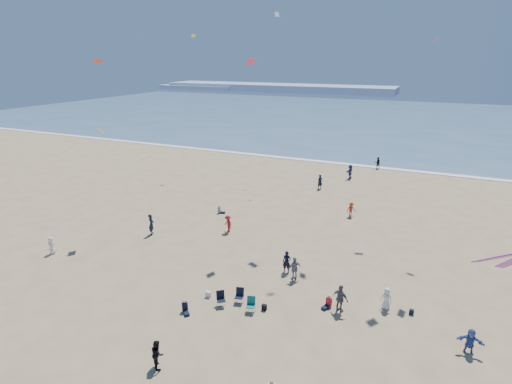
% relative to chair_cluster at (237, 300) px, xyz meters
% --- Properties ---
extents(ground, '(220.00, 220.00, 0.00)m').
position_rel_chair_cluster_xyz_m(ground, '(-1.53, -6.06, -0.50)').
color(ground, tan).
rests_on(ground, ground).
extents(ocean, '(220.00, 100.00, 0.06)m').
position_rel_chair_cluster_xyz_m(ocean, '(-1.53, 88.94, -0.47)').
color(ocean, '#476B84').
rests_on(ocean, ground).
extents(surf_line, '(220.00, 1.20, 0.08)m').
position_rel_chair_cluster_xyz_m(surf_line, '(-1.53, 38.94, -0.46)').
color(surf_line, white).
rests_on(surf_line, ground).
extents(headland_far, '(110.00, 20.00, 3.20)m').
position_rel_chair_cluster_xyz_m(headland_far, '(-61.53, 163.94, 1.10)').
color(headland_far, '#7A8EA8').
rests_on(headland_far, ground).
extents(headland_near, '(40.00, 14.00, 2.00)m').
position_rel_chair_cluster_xyz_m(headland_near, '(-101.53, 158.94, 0.50)').
color(headland_near, '#7A8EA8').
rests_on(headland_near, ground).
extents(standing_flyers, '(37.53, 47.07, 1.94)m').
position_rel_chair_cluster_xyz_m(standing_flyers, '(3.50, 12.18, 0.36)').
color(standing_flyers, white).
rests_on(standing_flyers, ground).
extents(seated_group, '(15.25, 22.16, 0.84)m').
position_rel_chair_cluster_xyz_m(seated_group, '(0.40, 0.31, -0.08)').
color(seated_group, silver).
rests_on(seated_group, ground).
extents(chair_cluster, '(2.79, 1.58, 1.00)m').
position_rel_chair_cluster_xyz_m(chair_cluster, '(0.00, 0.00, 0.00)').
color(chair_cluster, black).
rests_on(chair_cluster, ground).
extents(white_tote, '(0.35, 0.20, 0.40)m').
position_rel_chair_cluster_xyz_m(white_tote, '(-2.26, 0.23, -0.30)').
color(white_tote, silver).
rests_on(white_tote, ground).
extents(black_backpack, '(0.30, 0.22, 0.38)m').
position_rel_chair_cluster_xyz_m(black_backpack, '(1.72, 0.43, -0.31)').
color(black_backpack, black).
rests_on(black_backpack, ground).
extents(navy_bag, '(0.28, 0.18, 0.34)m').
position_rel_chair_cluster_xyz_m(navy_bag, '(10.26, 3.77, -0.33)').
color(navy_bag, black).
rests_on(navy_bag, ground).
extents(kites_aloft, '(40.85, 40.90, 28.25)m').
position_rel_chair_cluster_xyz_m(kites_aloft, '(7.38, 7.14, 13.74)').
color(kites_aloft, orange).
rests_on(kites_aloft, ground).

